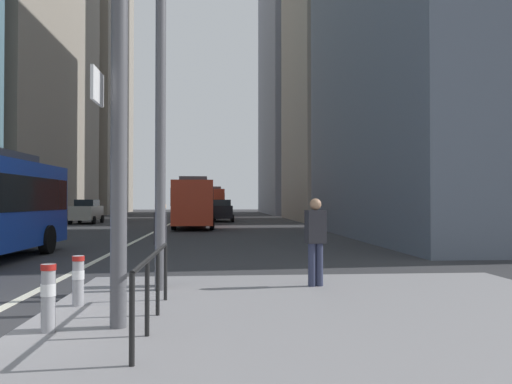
{
  "coord_description": "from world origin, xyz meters",
  "views": [
    {
      "loc": [
        3.66,
        -7.56,
        1.85
      ],
      "look_at": [
        7.25,
        37.97,
        2.63
      ],
      "focal_mm": 35.63,
      "sensor_mm": 36.0,
      "label": 1
    }
  ],
  "objects": [
    {
      "name": "bollard_right",
      "position": [
        1.5,
        -0.77,
        0.64
      ],
      "size": [
        0.2,
        0.2,
        0.88
      ],
      "color": "#99999E",
      "rests_on": "median_island"
    },
    {
      "name": "pedestrian_railing",
      "position": [
        2.8,
        -0.5,
        0.85
      ],
      "size": [
        0.06,
        3.53,
        0.98
      ],
      "color": "black",
      "rests_on": "median_island"
    },
    {
      "name": "pedestrian_walking",
      "position": [
        2.55,
        2.69,
        1.1
      ],
      "size": [
        0.26,
        0.39,
        1.7
      ],
      "color": "black",
      "rests_on": "median_island"
    },
    {
      "name": "city_bus_red_distant",
      "position": [
        3.35,
        51.34,
        1.84
      ],
      "size": [
        2.76,
        10.71,
        3.4
      ],
      "color": "red",
      "rests_on": "ground"
    },
    {
      "name": "car_receding_near",
      "position": [
        2.61,
        41.68,
        0.99
      ],
      "size": [
        2.04,
        4.56,
        1.94
      ],
      "color": "silver",
      "rests_on": "ground"
    },
    {
      "name": "city_bus_red_receding",
      "position": [
        2.15,
        28.47,
        1.84
      ],
      "size": [
        2.82,
        11.78,
        3.4
      ],
      "color": "red",
      "rests_on": "ground"
    },
    {
      "name": "ground_plane",
      "position": [
        0.0,
        20.0,
        0.0
      ],
      "size": [
        160.0,
        160.0,
        0.0
      ],
      "primitive_type": "plane",
      "color": "#303033"
    },
    {
      "name": "office_tower_right_mid",
      "position": [
        17.0,
        40.19,
        16.62
      ],
      "size": [
        12.23,
        16.12,
        33.23
      ],
      "primitive_type": "cube",
      "color": "gray",
      "rests_on": "ground"
    },
    {
      "name": "office_tower_left_far",
      "position": [
        -16.0,
        69.69,
        20.32
      ],
      "size": [
        11.22,
        20.42,
        40.65
      ],
      "primitive_type": "cube",
      "color": "gray",
      "rests_on": "ground"
    },
    {
      "name": "pedestrian_waiting",
      "position": [
        5.64,
        2.44,
        1.12
      ],
      "size": [
        0.42,
        0.31,
        1.75
      ],
      "color": "#2D334C",
      "rests_on": "median_island"
    },
    {
      "name": "bollard_back",
      "position": [
        1.44,
        0.88,
        0.6
      ],
      "size": [
        0.2,
        0.2,
        0.81
      ],
      "color": "#99999E",
      "rests_on": "median_island"
    },
    {
      "name": "car_oncoming_mid",
      "position": [
        -6.8,
        34.52,
        0.99
      ],
      "size": [
        2.05,
        4.17,
        1.94
      ],
      "color": "#B2A899",
      "rests_on": "ground"
    },
    {
      "name": "median_island",
      "position": [
        5.5,
        -1.0,
        0.07
      ],
      "size": [
        9.0,
        10.0,
        0.15
      ],
      "primitive_type": "cube",
      "color": "gray",
      "rests_on": "ground"
    },
    {
      "name": "lane_centre_line",
      "position": [
        0.0,
        30.0,
        0.01
      ],
      "size": [
        0.2,
        80.0,
        0.01
      ],
      "primitive_type": "cube",
      "color": "beige",
      "rests_on": "ground"
    },
    {
      "name": "car_receding_far",
      "position": [
        4.18,
        37.6,
        0.99
      ],
      "size": [
        2.05,
        4.31,
        1.94
      ],
      "color": "black",
      "rests_on": "ground"
    },
    {
      "name": "street_lamp_post",
      "position": [
        2.6,
        2.24,
        5.28
      ],
      "size": [
        5.5,
        0.32,
        8.0
      ],
      "color": "#56565B",
      "rests_on": "median_island"
    },
    {
      "name": "office_tower_right_far",
      "position": [
        17.0,
        64.73,
        28.6
      ],
      "size": [
        12.61,
        24.85,
        57.19
      ],
      "primitive_type": "cube",
      "color": "slate",
      "rests_on": "ground"
    }
  ]
}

